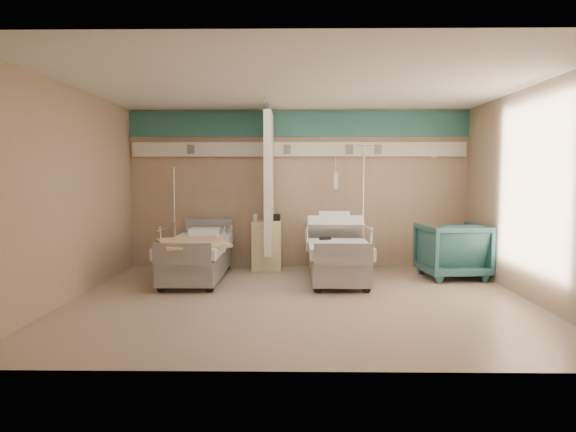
{
  "coord_description": "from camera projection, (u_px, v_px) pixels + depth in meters",
  "views": [
    {
      "loc": [
        -0.06,
        -6.67,
        1.63
      ],
      "look_at": [
        -0.16,
        0.6,
        1.06
      ],
      "focal_mm": 32.0,
      "sensor_mm": 36.0,
      "label": 1
    }
  ],
  "objects": [
    {
      "name": "call_remote",
      "position": [
        325.0,
        238.0,
        8.07
      ],
      "size": [
        0.19,
        0.15,
        0.04
      ],
      "primitive_type": "cube",
      "rotation": [
        0.0,
        0.0,
        0.43
      ],
      "color": "black",
      "rests_on": "bed_right"
    },
    {
      "name": "bedside_cabinet",
      "position": [
        267.0,
        245.0,
        8.94
      ],
      "size": [
        0.5,
        0.48,
        0.85
      ],
      "primitive_type": "cube",
      "color": "beige",
      "rests_on": "ground"
    },
    {
      "name": "visitor_armchair",
      "position": [
        452.0,
        250.0,
        8.2
      ],
      "size": [
        1.06,
        1.08,
        0.89
      ],
      "primitive_type": "imported",
      "rotation": [
        0.0,
        0.0,
        3.26
      ],
      "color": "#204E50",
      "rests_on": "ground"
    },
    {
      "name": "room_walls",
      "position": [
        297.0,
        159.0,
        6.89
      ],
      "size": [
        6.04,
        5.04,
        2.82
      ],
      "color": "tan",
      "rests_on": "ground"
    },
    {
      "name": "ground",
      "position": [
        299.0,
        300.0,
        6.78
      ],
      "size": [
        6.0,
        5.0,
        0.0
      ],
      "primitive_type": "cube",
      "color": "gray",
      "rests_on": "ground"
    },
    {
      "name": "iv_stand_right",
      "position": [
        363.0,
        245.0,
        8.78
      ],
      "size": [
        0.39,
        0.39,
        2.17
      ],
      "rotation": [
        0.0,
        0.0,
        0.05
      ],
      "color": "silver",
      "rests_on": "ground"
    },
    {
      "name": "bed_right",
      "position": [
        337.0,
        260.0,
        8.04
      ],
      "size": [
        1.0,
        2.16,
        0.63
      ],
      "primitive_type": null,
      "color": "white",
      "rests_on": "ground"
    },
    {
      "name": "toiletry_bag",
      "position": [
        274.0,
        217.0,
        8.97
      ],
      "size": [
        0.23,
        0.17,
        0.12
      ],
      "primitive_type": "cube",
      "rotation": [
        0.0,
        0.0,
        0.19
      ],
      "color": "black",
      "rests_on": "bedside_cabinet"
    },
    {
      "name": "bed_left",
      "position": [
        197.0,
        260.0,
        8.07
      ],
      "size": [
        1.0,
        2.16,
        0.63
      ],
      "primitive_type": null,
      "color": "white",
      "rests_on": "ground"
    },
    {
      "name": "iv_stand_left",
      "position": [
        175.0,
        248.0,
        9.05
      ],
      "size": [
        0.32,
        0.32,
        1.79
      ],
      "rotation": [
        0.0,
        0.0,
        0.31
      ],
      "color": "silver",
      "rests_on": "ground"
    },
    {
      "name": "waffle_blanket",
      "position": [
        454.0,
        221.0,
        8.13
      ],
      "size": [
        0.66,
        0.58,
        0.07
      ],
      "primitive_type": "cube",
      "rotation": [
        0.0,
        0.0,
        3.14
      ],
      "color": "white",
      "rests_on": "visitor_armchair"
    },
    {
      "name": "white_cup",
      "position": [
        255.0,
        218.0,
        8.87
      ],
      "size": [
        0.11,
        0.11,
        0.13
      ],
      "primitive_type": "cylinder",
      "rotation": [
        0.0,
        0.0,
        0.35
      ],
      "color": "white",
      "rests_on": "bedside_cabinet"
    },
    {
      "name": "tan_blanket",
      "position": [
        193.0,
        242.0,
        7.58
      ],
      "size": [
        1.29,
        1.42,
        0.04
      ],
      "primitive_type": "cube",
      "rotation": [
        0.0,
        0.0,
        0.38
      ],
      "color": "tan",
      "rests_on": "bed_left"
    }
  ]
}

